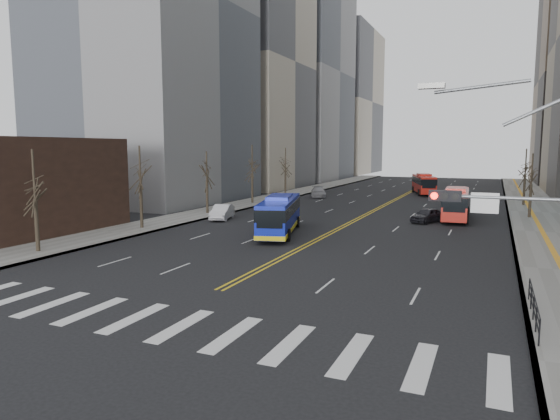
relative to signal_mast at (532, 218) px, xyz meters
name	(u,v)px	position (x,y,z in m)	size (l,w,h in m)	color
ground	(157,322)	(-13.77, -2.00, -4.86)	(220.00, 220.00, 0.00)	black
sidewalk_right	(542,213)	(3.73, 43.00, -4.78)	(7.00, 130.00, 0.15)	gray
sidewalk_left	(262,200)	(-30.27, 43.00, -4.78)	(5.00, 130.00, 0.15)	gray
crosswalk	(157,322)	(-13.77, -2.00, -4.85)	(26.70, 4.00, 0.01)	silver
centerline	(397,199)	(-13.77, 53.00, -4.85)	(0.55, 100.00, 0.01)	gold
office_towers	(418,43)	(-13.64, 66.51, 19.07)	(83.00, 134.00, 58.00)	gray
signal_mast	(532,218)	(0.00, 0.00, 0.00)	(5.37, 0.37, 9.39)	gray
pedestrian_railing	(534,304)	(0.53, 4.00, -4.03)	(0.06, 6.06, 1.02)	black
street_trees	(298,169)	(-20.94, 32.55, 0.02)	(35.20, 47.20, 7.60)	#2D251B
blue_bus	(280,213)	(-17.64, 19.80, -3.16)	(5.22, 11.25, 3.24)	#0A19A4
red_bus_near	(456,202)	(-4.67, 34.62, -3.06)	(2.87, 10.14, 3.22)	#AC1B12
red_bus_far	(424,183)	(-11.31, 61.83, -3.07)	(4.97, 10.23, 3.20)	#AC1B12
car_white	(222,212)	(-26.27, 25.13, -4.10)	(1.59, 4.56, 1.50)	silver
car_dark_mid	(427,215)	(-7.01, 31.22, -4.16)	(1.65, 4.11, 1.40)	black
car_silver	(318,192)	(-24.95, 51.08, -4.12)	(2.06, 5.07, 1.47)	gray
car_dark_far	(451,194)	(-6.77, 56.13, -4.26)	(1.96, 4.26, 1.18)	black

